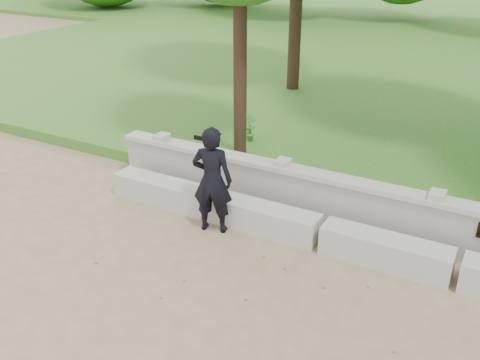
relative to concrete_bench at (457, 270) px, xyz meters
The scene contains 4 objects.
concrete_bench is the anchor object (origin of this frame).
parapet_wall 0.74m from the concrete_bench, 89.99° to the left, with size 12.50×0.35×0.90m.
man_main 3.80m from the concrete_bench, behind, with size 0.74×0.67×1.78m.
shrub_a 5.67m from the concrete_bench, 148.56° to the left, with size 0.32×0.21×0.60m, color #3A7F2B.
Camera 1 is at (0.38, -4.91, 4.47)m, focal length 40.00 mm.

